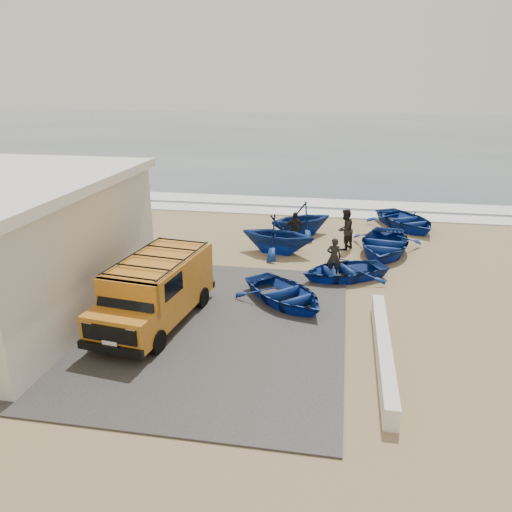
{
  "coord_description": "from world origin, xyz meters",
  "views": [
    {
      "loc": [
        3.69,
        -15.09,
        7.11
      ],
      "look_at": [
        0.81,
        1.19,
        1.2
      ],
      "focal_mm": 35.0,
      "sensor_mm": 36.0,
      "label": 1
    }
  ],
  "objects_px": {
    "boat_mid_left": "(278,234)",
    "parapet": "(383,350)",
    "boat_mid_right": "(384,243)",
    "fisherman_middle": "(345,230)",
    "fisherman_front": "(334,257)",
    "boat_near_right": "(344,270)",
    "fisherman_back": "(294,230)",
    "boat_far_left": "(301,219)",
    "boat_near_left": "(285,294)",
    "boat_far_right": "(406,220)",
    "van": "(156,289)"
  },
  "relations": [
    {
      "from": "boat_mid_left",
      "to": "boat_near_right",
      "type": "bearing_deg",
      "value": -119.69
    },
    {
      "from": "boat_near_left",
      "to": "boat_mid_left",
      "type": "distance_m",
      "value": 5.16
    },
    {
      "from": "parapet",
      "to": "fisherman_front",
      "type": "distance_m",
      "value": 6.05
    },
    {
      "from": "boat_near_left",
      "to": "boat_mid_left",
      "type": "bearing_deg",
      "value": 56.63
    },
    {
      "from": "boat_far_right",
      "to": "fisherman_front",
      "type": "relative_size",
      "value": 2.69
    },
    {
      "from": "van",
      "to": "fisherman_front",
      "type": "height_order",
      "value": "van"
    },
    {
      "from": "parapet",
      "to": "boat_mid_left",
      "type": "height_order",
      "value": "boat_mid_left"
    },
    {
      "from": "parapet",
      "to": "fisherman_middle",
      "type": "bearing_deg",
      "value": 97.06
    },
    {
      "from": "boat_near_left",
      "to": "fisherman_middle",
      "type": "distance_m",
      "value": 6.36
    },
    {
      "from": "boat_near_left",
      "to": "boat_far_left",
      "type": "bearing_deg",
      "value": 47.46
    },
    {
      "from": "boat_far_left",
      "to": "parapet",
      "type": "bearing_deg",
      "value": -18.05
    },
    {
      "from": "parapet",
      "to": "boat_far_left",
      "type": "height_order",
      "value": "boat_far_left"
    },
    {
      "from": "boat_mid_right",
      "to": "fisherman_middle",
      "type": "xyz_separation_m",
      "value": [
        -1.68,
        0.23,
        0.46
      ]
    },
    {
      "from": "boat_near_left",
      "to": "boat_near_right",
      "type": "relative_size",
      "value": 1.05
    },
    {
      "from": "boat_near_left",
      "to": "boat_near_right",
      "type": "height_order",
      "value": "boat_near_left"
    },
    {
      "from": "boat_mid_left",
      "to": "parapet",
      "type": "bearing_deg",
      "value": -142.28
    },
    {
      "from": "parapet",
      "to": "fisherman_front",
      "type": "xyz_separation_m",
      "value": [
        -1.5,
        5.84,
        0.47
      ]
    },
    {
      "from": "boat_near_left",
      "to": "boat_near_right",
      "type": "distance_m",
      "value": 3.19
    },
    {
      "from": "boat_far_right",
      "to": "boat_far_left",
      "type": "bearing_deg",
      "value": 174.74
    },
    {
      "from": "boat_far_left",
      "to": "van",
      "type": "bearing_deg",
      "value": -54.22
    },
    {
      "from": "boat_far_right",
      "to": "fisherman_middle",
      "type": "bearing_deg",
      "value": -155.77
    },
    {
      "from": "boat_near_right",
      "to": "boat_far_right",
      "type": "xyz_separation_m",
      "value": [
        2.97,
        7.33,
        0.07
      ]
    },
    {
      "from": "boat_mid_right",
      "to": "boat_near_right",
      "type": "bearing_deg",
      "value": -107.87
    },
    {
      "from": "boat_far_left",
      "to": "fisherman_front",
      "type": "relative_size",
      "value": 2.08
    },
    {
      "from": "boat_mid_right",
      "to": "fisherman_middle",
      "type": "bearing_deg",
      "value": -178.44
    },
    {
      "from": "fisherman_middle",
      "to": "fisherman_back",
      "type": "bearing_deg",
      "value": -55.57
    },
    {
      "from": "boat_near_left",
      "to": "fisherman_front",
      "type": "distance_m",
      "value": 3.24
    },
    {
      "from": "van",
      "to": "fisherman_back",
      "type": "relative_size",
      "value": 3.19
    },
    {
      "from": "boat_mid_left",
      "to": "fisherman_back",
      "type": "bearing_deg",
      "value": -20.92
    },
    {
      "from": "fisherman_middle",
      "to": "boat_far_left",
      "type": "bearing_deg",
      "value": -95.9
    },
    {
      "from": "boat_far_right",
      "to": "fisherman_back",
      "type": "height_order",
      "value": "fisherman_back"
    },
    {
      "from": "boat_mid_left",
      "to": "boat_mid_right",
      "type": "xyz_separation_m",
      "value": [
        4.51,
        0.77,
        -0.4
      ]
    },
    {
      "from": "boat_near_left",
      "to": "fisherman_front",
      "type": "xyz_separation_m",
      "value": [
        1.51,
        2.84,
        0.39
      ]
    },
    {
      "from": "boat_mid_left",
      "to": "fisherman_front",
      "type": "bearing_deg",
      "value": -120.55
    },
    {
      "from": "boat_mid_right",
      "to": "boat_far_left",
      "type": "relative_size",
      "value": 1.37
    },
    {
      "from": "fisherman_middle",
      "to": "fisherman_back",
      "type": "height_order",
      "value": "fisherman_middle"
    },
    {
      "from": "boat_near_right",
      "to": "boat_mid_left",
      "type": "xyz_separation_m",
      "value": [
        -2.84,
        2.49,
        0.5
      ]
    },
    {
      "from": "boat_near_left",
      "to": "boat_far_left",
      "type": "height_order",
      "value": "boat_far_left"
    },
    {
      "from": "fisherman_middle",
      "to": "fisherman_back",
      "type": "distance_m",
      "value": 2.2
    },
    {
      "from": "parapet",
      "to": "van",
      "type": "distance_m",
      "value": 6.82
    },
    {
      "from": "boat_mid_right",
      "to": "boat_far_right",
      "type": "distance_m",
      "value": 4.27
    },
    {
      "from": "boat_near_right",
      "to": "fisherman_back",
      "type": "height_order",
      "value": "fisherman_back"
    },
    {
      "from": "boat_mid_right",
      "to": "boat_near_left",
      "type": "bearing_deg",
      "value": -112.23
    },
    {
      "from": "boat_mid_right",
      "to": "boat_mid_left",
      "type": "bearing_deg",
      "value": -161.09
    },
    {
      "from": "boat_mid_right",
      "to": "boat_far_right",
      "type": "bearing_deg",
      "value": 81.46
    },
    {
      "from": "parapet",
      "to": "fisherman_front",
      "type": "relative_size",
      "value": 4.0
    },
    {
      "from": "boat_mid_right",
      "to": "boat_far_left",
      "type": "height_order",
      "value": "boat_far_left"
    },
    {
      "from": "boat_mid_right",
      "to": "fisherman_back",
      "type": "distance_m",
      "value": 3.9
    },
    {
      "from": "boat_far_right",
      "to": "boat_near_right",
      "type": "bearing_deg",
      "value": -140.01
    },
    {
      "from": "boat_near_right",
      "to": "boat_far_left",
      "type": "xyz_separation_m",
      "value": [
        -2.08,
        5.22,
        0.48
      ]
    }
  ]
}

